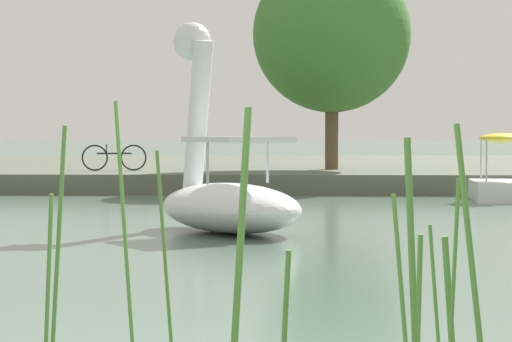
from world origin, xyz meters
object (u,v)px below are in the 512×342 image
pedal_boat_yellow (502,181)px  bicycle_parked (114,157)px  swan_boat (226,190)px  tree_sapling_by_fence (332,35)px

pedal_boat_yellow → bicycle_parked: bearing=154.5°
pedal_boat_yellow → bicycle_parked: size_ratio=1.43×
swan_boat → tree_sapling_by_fence: tree_sapling_by_fence is taller
bicycle_parked → tree_sapling_by_fence: bearing=12.6°
tree_sapling_by_fence → bicycle_parked: size_ratio=3.58×
swan_boat → tree_sapling_by_fence: (1.92, 13.06, 3.45)m
tree_sapling_by_fence → bicycle_parked: 6.60m
swan_boat → tree_sapling_by_fence: size_ratio=0.55×
tree_sapling_by_fence → swan_boat: bearing=-98.4°
bicycle_parked → swan_boat: bearing=-72.7°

